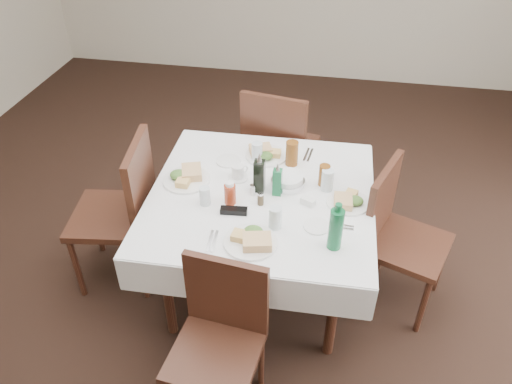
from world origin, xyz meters
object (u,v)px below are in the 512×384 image
(dining_table, at_px, (261,204))
(chair_west, at_px, (125,205))
(water_e, at_px, (327,180))
(ketchup_bottle, at_px, (230,193))
(chair_east, at_px, (395,229))
(water_s, at_px, (275,218))
(coffee_mug, at_px, (238,172))
(oil_cruet_green, at_px, (277,181))
(chair_south, at_px, (220,331))
(chair_north, at_px, (278,143))
(oil_cruet_dark, at_px, (259,175))
(green_bottle, at_px, (336,229))
(water_w, at_px, (205,196))
(bread_basket, at_px, (288,180))
(water_n, at_px, (257,152))

(dining_table, relative_size, chair_west, 1.30)
(water_e, bearing_deg, ketchup_bottle, -156.68)
(chair_east, relative_size, chair_west, 0.92)
(water_s, bearing_deg, coffee_mug, 125.41)
(dining_table, bearing_deg, chair_west, -176.10)
(water_s, height_order, oil_cruet_green, oil_cruet_green)
(coffee_mug, bearing_deg, chair_south, -83.48)
(water_s, distance_m, coffee_mug, 0.50)
(chair_south, distance_m, oil_cruet_green, 0.91)
(chair_north, bearing_deg, dining_table, -88.23)
(chair_west, xyz_separation_m, oil_cruet_green, (0.95, 0.07, 0.26))
(oil_cruet_dark, relative_size, ketchup_bottle, 1.80)
(water_s, bearing_deg, oil_cruet_dark, 114.52)
(oil_cruet_green, bearing_deg, green_bottle, -47.97)
(water_w, distance_m, oil_cruet_green, 0.43)
(water_s, relative_size, oil_cruet_green, 0.61)
(chair_west, xyz_separation_m, water_w, (0.56, -0.10, 0.23))
(chair_north, distance_m, water_s, 1.18)
(chair_north, relative_size, ketchup_bottle, 7.10)
(dining_table, relative_size, chair_south, 1.50)
(water_e, bearing_deg, green_bottle, -81.68)
(chair_south, bearing_deg, dining_table, 85.94)
(water_w, relative_size, oil_cruet_green, 0.53)
(chair_east, bearing_deg, chair_north, 136.64)
(green_bottle, bearing_deg, chair_west, 166.08)
(chair_west, relative_size, bread_basket, 5.08)
(bread_basket, xyz_separation_m, coffee_mug, (-0.31, 0.01, 0.01))
(green_bottle, bearing_deg, water_s, 163.02)
(chair_north, bearing_deg, bread_basket, -77.35)
(oil_cruet_green, xyz_separation_m, green_bottle, (0.35, -0.39, 0.03))
(chair_south, bearing_deg, oil_cruet_green, 79.83)
(dining_table, distance_m, water_s, 0.34)
(oil_cruet_dark, bearing_deg, chair_south, -92.72)
(water_n, relative_size, bread_basket, 0.63)
(water_n, distance_m, water_w, 0.54)
(dining_table, distance_m, chair_west, 0.86)
(chair_east, height_order, water_n, chair_east)
(chair_west, distance_m, water_e, 1.26)
(chair_east, xyz_separation_m, ketchup_bottle, (-0.97, -0.19, 0.28))
(oil_cruet_dark, xyz_separation_m, coffee_mug, (-0.15, 0.10, -0.07))
(chair_west, bearing_deg, chair_south, -43.68)
(water_e, relative_size, oil_cruet_green, 0.62)
(chair_east, bearing_deg, water_n, 163.28)
(water_w, bearing_deg, ketchup_bottle, 15.36)
(water_e, height_order, coffee_mug, water_e)
(chair_south, xyz_separation_m, water_e, (0.43, 0.93, 0.32))
(coffee_mug, bearing_deg, chair_north, 79.26)
(water_w, bearing_deg, green_bottle, -16.71)
(water_w, height_order, oil_cruet_green, oil_cruet_green)
(chair_south, bearing_deg, green_bottle, 40.98)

